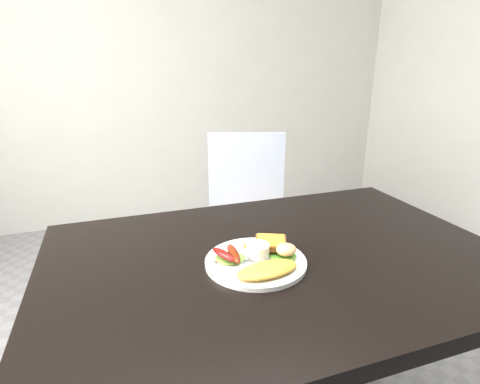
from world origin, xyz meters
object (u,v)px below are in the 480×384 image
dining_table (278,261)px  person (262,210)px  dining_chair (258,232)px  plate (256,262)px

dining_table → person: bearing=72.9°
dining_table → dining_chair: bearing=71.8°
dining_chair → plate: bearing=-96.0°
dining_chair → plate: (-0.32, -0.78, 0.31)m
dining_table → dining_chair: (0.25, 0.75, -0.28)m
person → plate: 0.53m
person → dining_chair: bearing=-85.2°
plate → dining_chair: bearing=67.5°
person → plate: bearing=90.4°
dining_chair → person: (-0.11, -0.30, 0.24)m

